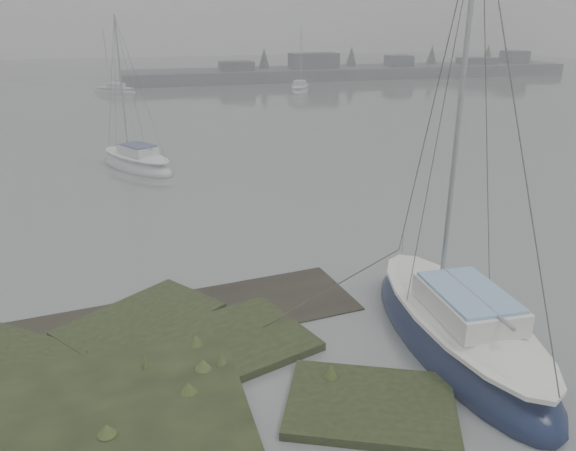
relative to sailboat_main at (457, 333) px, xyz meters
The scene contains 6 objects.
ground 29.06m from the sailboat_main, 97.06° to the left, with size 160.00×160.00×0.00m, color slate.
far_shoreline 65.04m from the sailboat_main, 69.04° to the left, with size 60.00×8.00×4.15m.
sailboat_main is the anchor object (origin of this frame).
sailboat_white 21.47m from the sailboat_main, 109.18° to the left, with size 4.72×6.17×8.46m.
sailboat_far_b 50.02m from the sailboat_main, 77.13° to the left, with size 4.02×5.70×7.72m.
sailboat_far_c 53.66m from the sailboat_main, 98.71° to the left, with size 5.01×4.10×6.97m.
Camera 1 is at (-3.90, -9.35, 7.79)m, focal length 35.00 mm.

